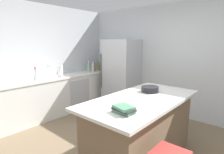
# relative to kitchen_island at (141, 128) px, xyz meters

# --- Properties ---
(ground_plane) EXTENTS (7.20, 7.20, 0.00)m
(ground_plane) POSITION_rel_kitchen_island_xyz_m (-0.41, -0.27, -0.47)
(ground_plane) COLOR #7A664C
(wall_rear) EXTENTS (6.00, 0.10, 2.60)m
(wall_rear) POSITION_rel_kitchen_island_xyz_m (-0.41, 1.98, 0.83)
(wall_rear) COLOR silver
(wall_rear) RESTS_ON ground_plane
(wall_left) EXTENTS (0.10, 6.00, 2.60)m
(wall_left) POSITION_rel_kitchen_island_xyz_m (-2.86, -0.27, 0.83)
(wall_left) COLOR silver
(wall_left) RESTS_ON ground_plane
(counter_run_left) EXTENTS (0.64, 3.20, 0.90)m
(counter_run_left) POSITION_rel_kitchen_island_xyz_m (-2.51, 0.25, -0.02)
(counter_run_left) COLOR silver
(counter_run_left) RESTS_ON ground_plane
(kitchen_island) EXTENTS (0.96, 1.93, 0.93)m
(kitchen_island) POSITION_rel_kitchen_island_xyz_m (0.00, 0.00, 0.00)
(kitchen_island) COLOR #7A6047
(kitchen_island) RESTS_ON ground_plane
(refrigerator) EXTENTS (0.84, 0.73, 1.78)m
(refrigerator) POSITION_rel_kitchen_island_xyz_m (-1.63, 1.58, 0.42)
(refrigerator) COLOR #B7BABF
(refrigerator) RESTS_ON ground_plane
(sink_faucet) EXTENTS (0.15, 0.05, 0.30)m
(sink_faucet) POSITION_rel_kitchen_island_xyz_m (-2.55, 0.02, 0.59)
(sink_faucet) COLOR silver
(sink_faucet) RESTS_ON counter_run_left
(flower_vase) EXTENTS (0.09, 0.09, 0.30)m
(flower_vase) POSITION_rel_kitchen_island_xyz_m (-2.47, -0.33, 0.52)
(flower_vase) COLOR silver
(flower_vase) RESTS_ON counter_run_left
(paper_towel_roll) EXTENTS (0.14, 0.14, 0.31)m
(paper_towel_roll) POSITION_rel_kitchen_island_xyz_m (-2.48, 0.29, 0.57)
(paper_towel_roll) COLOR gray
(paper_towel_roll) RESTS_ON counter_run_left
(whiskey_bottle) EXTENTS (0.08, 0.08, 0.29)m
(whiskey_bottle) POSITION_rel_kitchen_island_xyz_m (-2.49, 1.72, 0.55)
(whiskey_bottle) COLOR brown
(whiskey_bottle) RESTS_ON counter_run_left
(hot_sauce_bottle) EXTENTS (0.05, 0.05, 0.23)m
(hot_sauce_bottle) POSITION_rel_kitchen_island_xyz_m (-2.51, 1.63, 0.52)
(hot_sauce_bottle) COLOR red
(hot_sauce_bottle) RESTS_ON counter_run_left
(olive_oil_bottle) EXTENTS (0.06, 0.06, 0.27)m
(olive_oil_bottle) POSITION_rel_kitchen_island_xyz_m (-2.43, 1.54, 0.54)
(olive_oil_bottle) COLOR olive
(olive_oil_bottle) RESTS_ON counter_run_left
(vinegar_bottle) EXTENTS (0.05, 0.05, 0.25)m
(vinegar_bottle) POSITION_rel_kitchen_island_xyz_m (-2.51, 1.46, 0.54)
(vinegar_bottle) COLOR #994C23
(vinegar_bottle) RESTS_ON counter_run_left
(soda_bottle) EXTENTS (0.07, 0.07, 0.30)m
(soda_bottle) POSITION_rel_kitchen_island_xyz_m (-2.46, 1.35, 0.55)
(soda_bottle) COLOR silver
(soda_bottle) RESTS_ON counter_run_left
(gin_bottle) EXTENTS (0.08, 0.08, 0.35)m
(gin_bottle) POSITION_rel_kitchen_island_xyz_m (-2.55, 1.26, 0.57)
(gin_bottle) COLOR #8CB79E
(gin_bottle) RESTS_ON counter_run_left
(cookbook_stack) EXTENTS (0.27, 0.23, 0.08)m
(cookbook_stack) POSITION_rel_kitchen_island_xyz_m (0.15, -0.62, 0.50)
(cookbook_stack) COLOR #4C7F60
(cookbook_stack) RESTS_ON kitchen_island
(mixing_bowl) EXTENTS (0.28, 0.28, 0.09)m
(mixing_bowl) POSITION_rel_kitchen_island_xyz_m (-0.09, 0.37, 0.50)
(mixing_bowl) COLOR black
(mixing_bowl) RESTS_ON kitchen_island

